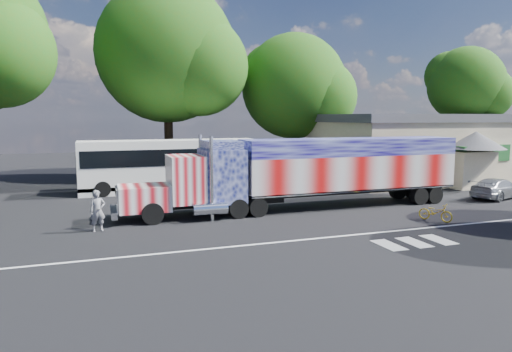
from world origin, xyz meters
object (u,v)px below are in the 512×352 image
object	(u,v)px
tree_far_ne	(467,85)
tree_ne_a	(296,87)
semi_truck	(312,170)
woman	(98,211)
coach_bus	(170,164)
tree_n_mid	(169,54)
bicycle	(435,212)
parked_car	(498,188)

from	to	relation	value
tree_far_ne	tree_ne_a	bearing A→B (deg)	-177.33
tree_far_ne	semi_truck	bearing A→B (deg)	-148.54
semi_truck	woman	xyz separation A→B (m)	(-11.09, -1.51, -1.19)
semi_truck	coach_bus	world-z (taller)	semi_truck
tree_far_ne	tree_n_mid	world-z (taller)	tree_n_mid
tree_far_ne	woman	bearing A→B (deg)	-155.05
coach_bus	bicycle	xyz separation A→B (m)	(10.65, -13.55, -1.36)
parked_car	tree_far_ne	size ratio (longest dim) A/B	0.36
woman	tree_n_mid	size ratio (longest dim) A/B	0.12
woman	tree_ne_a	world-z (taller)	tree_ne_a
woman	coach_bus	bearing A→B (deg)	53.59
woman	tree_n_mid	xyz separation A→B (m)	(5.77, 16.33, 9.05)
semi_truck	tree_ne_a	xyz separation A→B (m)	(5.39, 14.30, 5.46)
semi_truck	tree_n_mid	bearing A→B (deg)	109.75
coach_bus	bicycle	bearing A→B (deg)	-51.83
coach_bus	woman	xyz separation A→B (m)	(-4.75, -10.31, -0.87)
tree_n_mid	parked_car	bearing A→B (deg)	-41.94
woman	tree_ne_a	distance (m)	23.79
coach_bus	woman	size ratio (longest dim) A/B	6.46
semi_truck	parked_car	size ratio (longest dim) A/B	4.46
semi_truck	woman	distance (m)	11.26
tree_ne_a	tree_far_ne	distance (m)	19.51
woman	tree_far_ne	bearing A→B (deg)	13.26
coach_bus	tree_n_mid	distance (m)	10.20
tree_n_mid	tree_ne_a	bearing A→B (deg)	-2.73
coach_bus	tree_far_ne	distance (m)	32.50
semi_truck	tree_far_ne	xyz separation A→B (m)	(24.86, 15.21, 6.12)
semi_truck	coach_bus	distance (m)	10.85
parked_car	bicycle	distance (m)	8.79
bicycle	tree_ne_a	bearing A→B (deg)	58.34
semi_truck	woman	bearing A→B (deg)	-172.22
tree_ne_a	tree_far_ne	size ratio (longest dim) A/B	1.00
woman	tree_ne_a	xyz separation A→B (m)	(16.48, 15.81, 6.64)
coach_bus	bicycle	world-z (taller)	coach_bus
semi_truck	tree_far_ne	distance (m)	29.78
bicycle	tree_n_mid	world-z (taller)	tree_n_mid
tree_ne_a	tree_far_ne	bearing A→B (deg)	2.67
parked_car	semi_truck	bearing A→B (deg)	69.26
parked_car	bicycle	size ratio (longest dim) A/B	2.63
parked_car	tree_n_mid	xyz separation A→B (m)	(-17.56, 15.78, 9.34)
coach_bus	parked_car	xyz separation A→B (m)	(18.59, -9.76, -1.16)
semi_truck	tree_ne_a	size ratio (longest dim) A/B	1.58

